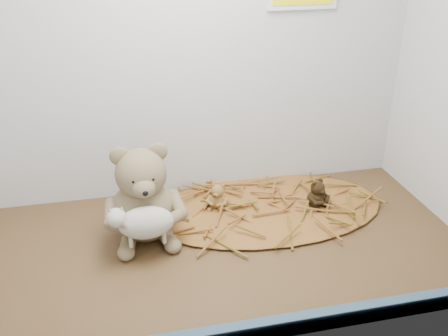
{
  "coord_description": "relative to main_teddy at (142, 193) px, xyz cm",
  "views": [
    {
      "loc": [
        -17.76,
        -93.79,
        68.77
      ],
      "look_at": [
        3.87,
        2.65,
        19.33
      ],
      "focal_mm": 40.0,
      "sensor_mm": 36.0,
      "label": 1
    }
  ],
  "objects": [
    {
      "name": "toy_lamb",
      "position": [
        0.0,
        -8.54,
        -2.91
      ],
      "size": [
        16.01,
        9.77,
        10.34
      ],
      "primitive_type": null,
      "color": "beige",
      "rests_on": "main_teddy"
    },
    {
      "name": "mini_teddy_brown",
      "position": [
        44.89,
        2.69,
        -6.95
      ],
      "size": [
        8.35,
        8.48,
        7.5
      ],
      "primitive_type": null,
      "rotation": [
        0.0,
        0.0,
        0.49
      ],
      "color": "black",
      "rests_on": "straw_bed"
    },
    {
      "name": "main_teddy",
      "position": [
        0.0,
        0.0,
        0.0
      ],
      "size": [
        20.11,
        21.13,
        23.82
      ],
      "primitive_type": null,
      "rotation": [
        0.0,
        0.0,
        0.05
      ],
      "color": "#867552",
      "rests_on": "shelf_floor"
    },
    {
      "name": "straw_bed",
      "position": [
        32.2,
        5.06,
        -11.3
      ],
      "size": [
        62.68,
        36.39,
        1.21
      ],
      "primitive_type": "ellipsoid",
      "color": "brown",
      "rests_on": "shelf_floor"
    },
    {
      "name": "alcove_shell",
      "position": [
        14.23,
        0.15,
        33.09
      ],
      "size": [
        120.4,
        60.2,
        90.4
      ],
      "color": "#3E2D15",
      "rests_on": "ground"
    },
    {
      "name": "mini_teddy_tan",
      "position": [
        19.51,
        7.44,
        -7.18
      ],
      "size": [
        7.86,
        7.98,
        7.04
      ],
      "primitive_type": null,
      "rotation": [
        0.0,
        0.0,
        -0.5
      ],
      "color": "olive",
      "rests_on": "straw_bed"
    },
    {
      "name": "front_rail",
      "position": [
        14.23,
        -37.65,
        -10.11
      ],
      "size": [
        119.28,
        2.2,
        3.6
      ],
      "primitive_type": "cube",
      "color": "#38536B",
      "rests_on": "shelf_floor"
    }
  ]
}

